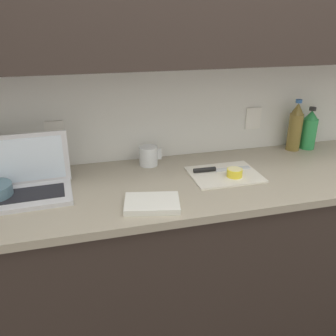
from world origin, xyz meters
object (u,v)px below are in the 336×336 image
laptop (29,181)px  measuring_cup (149,156)px  cutting_board (224,174)px  lemon_half_cut (235,173)px  knife (212,169)px  bottle_green_soda (309,130)px  bottle_oil_tall (295,127)px

laptop → measuring_cup: laptop is taller
cutting_board → lemon_half_cut: 0.06m
knife → measuring_cup: size_ratio=2.55×
bottle_green_soda → knife: bearing=-163.8°
cutting_board → lemon_half_cut: size_ratio=4.47×
laptop → bottle_oil_tall: bottle_oil_tall is taller
laptop → lemon_half_cut: laptop is taller
lemon_half_cut → cutting_board: bearing=128.5°
cutting_board → bottle_oil_tall: bearing=24.4°
laptop → measuring_cup: 0.59m
laptop → measuring_cup: bearing=15.6°
knife → bottle_green_soda: 0.69m
cutting_board → laptop: bearing=177.8°
knife → bottle_green_soda: bottle_green_soda is taller
knife → measuring_cup: 0.33m
knife → bottle_oil_tall: 0.61m
lemon_half_cut → bottle_green_soda: bottle_green_soda is taller
cutting_board → measuring_cup: measuring_cup is taller
bottle_oil_tall → laptop: bearing=-171.9°
cutting_board → lemon_half_cut: (0.03, -0.04, 0.02)m
knife → bottle_green_soda: (0.66, 0.19, 0.09)m
bottle_green_soda → measuring_cup: bottle_green_soda is taller
measuring_cup → laptop: bearing=-161.6°
laptop → cutting_board: laptop is taller
knife → bottle_oil_tall: bottle_oil_tall is taller
lemon_half_cut → bottle_green_soda: 0.65m
lemon_half_cut → knife: bearing=133.2°
cutting_board → bottle_oil_tall: (0.52, 0.23, 0.13)m
knife → lemon_half_cut: (0.08, -0.08, 0.01)m
bottle_green_soda → lemon_half_cut: bearing=-154.6°
cutting_board → measuring_cup: 0.40m
lemon_half_cut → bottle_oil_tall: bottle_oil_tall is taller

